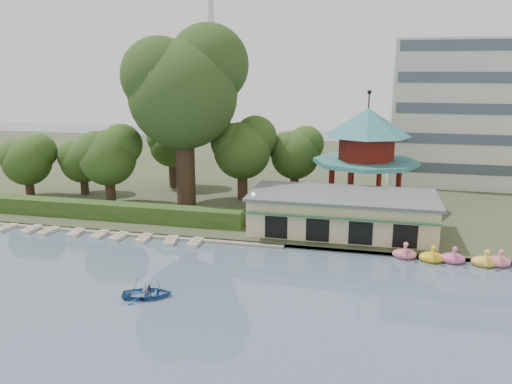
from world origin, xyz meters
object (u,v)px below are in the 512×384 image
(pavilion, at_px, (366,148))
(big_tree, at_px, (185,85))
(boathouse, at_px, (342,212))
(dock, at_px, (122,232))
(rowboat_with_passengers, at_px, (147,290))

(pavilion, distance_m, big_tree, 22.35)
(boathouse, height_order, big_tree, big_tree)
(dock, relative_size, boathouse, 1.83)
(dock, height_order, boathouse, boathouse)
(boathouse, height_order, rowboat_with_passengers, boathouse)
(dock, bearing_deg, big_tree, 73.92)
(pavilion, height_order, rowboat_with_passengers, pavilion)
(dock, height_order, pavilion, pavilion)
(boathouse, bearing_deg, rowboat_with_passengers, -126.35)
(big_tree, bearing_deg, boathouse, -18.31)
(boathouse, relative_size, rowboat_with_passengers, 3.11)
(dock, xyz_separation_m, big_tree, (3.17, 11.00, 14.52))
(dock, height_order, rowboat_with_passengers, rowboat_with_passengers)
(dock, relative_size, rowboat_with_passengers, 5.68)
(dock, xyz_separation_m, rowboat_with_passengers, (8.92, -13.00, 0.41))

